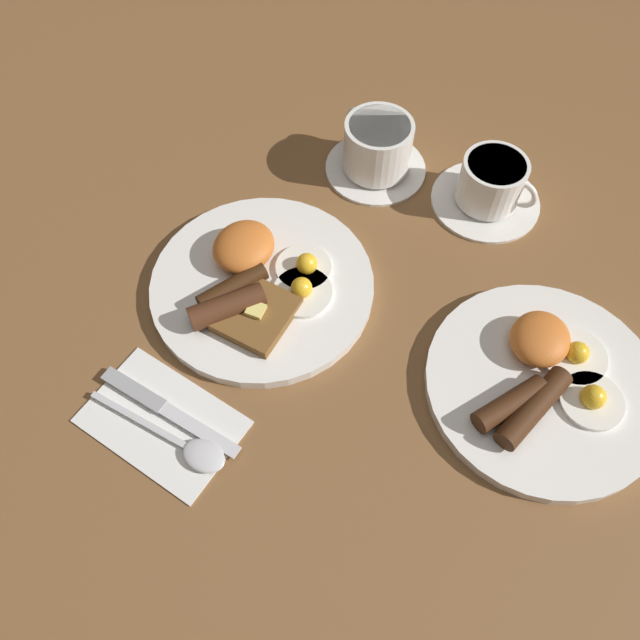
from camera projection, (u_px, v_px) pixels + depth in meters
name	position (u px, v px, depth m)	size (l,w,h in m)	color
ground_plane	(263.00, 289.00, 0.78)	(3.00, 3.00, 0.00)	brown
breakfast_plate_near	(259.00, 282.00, 0.77)	(0.28, 0.28, 0.05)	white
breakfast_plate_far	(544.00, 381.00, 0.70)	(0.27, 0.27, 0.05)	white
teacup_near	(377.00, 149.00, 0.86)	(0.14, 0.14, 0.08)	white
teacup_far	(491.00, 186.00, 0.83)	(0.15, 0.15, 0.07)	white
napkin	(164.00, 422.00, 0.69)	(0.11, 0.17, 0.01)	white
knife	(162.00, 407.00, 0.69)	(0.02, 0.19, 0.01)	silver
spoon	(190.00, 448.00, 0.67)	(0.04, 0.18, 0.01)	silver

